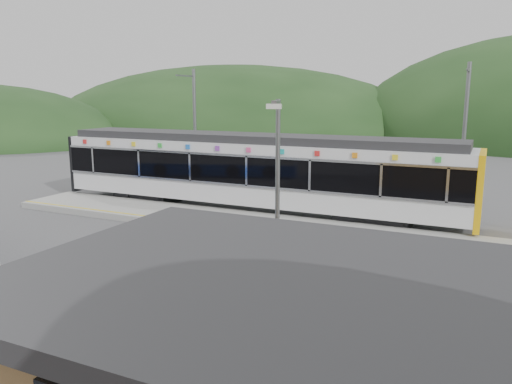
% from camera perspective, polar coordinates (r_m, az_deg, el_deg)
% --- Properties ---
extents(ground, '(120.00, 120.00, 0.00)m').
position_cam_1_polar(ground, '(18.26, -2.39, -6.79)').
color(ground, '#4C4C4F').
rests_on(ground, ground).
extents(hills, '(146.00, 149.00, 26.00)m').
position_cam_1_polar(hills, '(21.51, 19.33, -4.66)').
color(hills, '#1E3D19').
rests_on(hills, ground).
extents(platform, '(26.00, 3.20, 0.30)m').
position_cam_1_polar(platform, '(21.08, 1.77, -3.92)').
color(platform, '#9E9E99').
rests_on(platform, ground).
extents(yellow_line, '(26.00, 0.10, 0.01)m').
position_cam_1_polar(yellow_line, '(19.89, 0.28, -4.36)').
color(yellow_line, yellow).
rests_on(yellow_line, platform).
extents(train, '(20.44, 3.01, 3.74)m').
position_cam_1_polar(train, '(24.01, -0.54, 2.59)').
color(train, black).
rests_on(train, ground).
extents(catenary_mast_west, '(0.18, 1.80, 7.00)m').
position_cam_1_polar(catenary_mast_west, '(28.38, -7.03, 7.02)').
color(catenary_mast_west, slate).
rests_on(catenary_mast_west, ground).
extents(catenary_mast_east, '(0.18, 1.80, 7.00)m').
position_cam_1_polar(catenary_mast_east, '(24.06, 22.65, 5.57)').
color(catenary_mast_east, slate).
rests_on(catenary_mast_east, ground).
extents(station_shelter, '(9.20, 6.20, 3.00)m').
position_cam_1_polar(station_shelter, '(7.84, 6.55, -19.94)').
color(station_shelter, olive).
rests_on(station_shelter, ground).
extents(lamp_post, '(0.39, 1.02, 5.48)m').
position_cam_1_polar(lamp_post, '(12.79, 2.28, 0.69)').
color(lamp_post, slate).
rests_on(lamp_post, ground).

